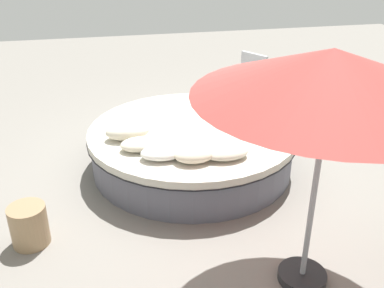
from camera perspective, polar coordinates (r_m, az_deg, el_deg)
The scene contains 10 objects.
ground_plane at distance 5.97m, azimuth 0.00°, elevation -2.82°, with size 16.00×16.00×0.00m, color gray.
round_bed at distance 5.84m, azimuth 0.00°, elevation -0.42°, with size 2.69×2.69×0.55m.
throw_pillow_0 at distance 5.47m, azimuth -8.29°, elevation 1.57°, with size 0.53×0.30×0.19m, color beige.
throw_pillow_1 at distance 5.19m, azimuth -6.72°, elevation -0.04°, with size 0.45×0.30×0.14m, color beige.
throw_pillow_2 at distance 4.98m, azimuth -3.69°, elevation -1.06°, with size 0.52×0.33×0.15m, color white.
throw_pillow_3 at distance 4.91m, azimuth 0.30°, elevation -1.33°, with size 0.46×0.33×0.17m, color beige.
throw_pillow_4 at distance 5.00m, azimuth 4.26°, elevation -1.02°, with size 0.53×0.35×0.14m, color beige.
patio_chair at distance 7.82m, azimuth 8.40°, elevation 8.59°, with size 0.70×0.71×0.98m.
patio_umbrella at distance 3.39m, azimuth 17.40°, elevation 8.36°, with size 2.06×2.06×2.14m.
side_table at distance 4.79m, azimuth -20.19°, elevation -9.76°, with size 0.37×0.37×0.43m, color #997A56.
Camera 1 is at (-1.09, -5.10, 2.91)m, focal length 41.56 mm.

